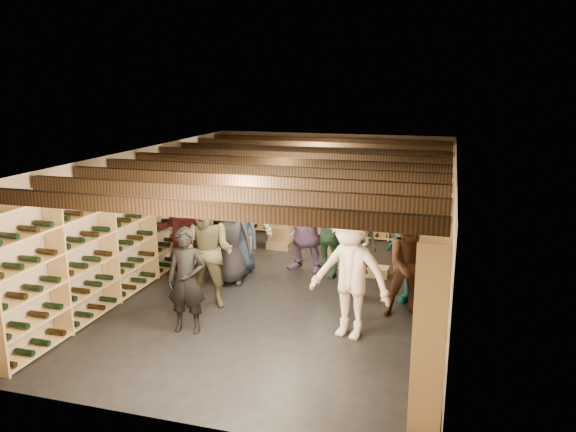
# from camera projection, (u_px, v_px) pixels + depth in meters

# --- Properties ---
(ground) EXTENTS (8.00, 8.00, 0.00)m
(ground) POSITION_uv_depth(u_px,v_px,m) (283.00, 292.00, 9.80)
(ground) COLOR black
(ground) RESTS_ON ground
(walls) EXTENTS (5.52, 8.02, 2.40)m
(walls) POSITION_uv_depth(u_px,v_px,m) (283.00, 225.00, 9.51)
(walls) COLOR tan
(walls) RESTS_ON ground
(ceiling) EXTENTS (5.50, 8.00, 0.01)m
(ceiling) POSITION_uv_depth(u_px,v_px,m) (283.00, 155.00, 9.23)
(ceiling) COLOR beige
(ceiling) RESTS_ON walls
(ceiling_joists) EXTENTS (5.40, 7.12, 0.18)m
(ceiling_joists) POSITION_uv_depth(u_px,v_px,m) (283.00, 163.00, 9.27)
(ceiling_joists) COLOR black
(ceiling_joists) RESTS_ON ground
(wine_rack_left) EXTENTS (0.32, 7.50, 2.15)m
(wine_rack_left) POSITION_uv_depth(u_px,v_px,m) (148.00, 222.00, 10.24)
(wine_rack_left) COLOR tan
(wine_rack_left) RESTS_ON ground
(wine_rack_right) EXTENTS (0.32, 7.50, 2.15)m
(wine_rack_right) POSITION_uv_depth(u_px,v_px,m) (439.00, 245.00, 8.85)
(wine_rack_right) COLOR tan
(wine_rack_right) RESTS_ON ground
(wine_rack_back) EXTENTS (4.70, 0.30, 2.15)m
(wine_rack_back) POSITION_uv_depth(u_px,v_px,m) (330.00, 191.00, 13.12)
(wine_rack_back) COLOR tan
(wine_rack_back) RESTS_ON ground
(crate_stack_left) EXTENTS (0.51, 0.35, 0.68)m
(crate_stack_left) POSITION_uv_depth(u_px,v_px,m) (280.00, 234.00, 12.25)
(crate_stack_left) COLOR tan
(crate_stack_left) RESTS_ON ground
(crate_stack_right) EXTENTS (0.52, 0.36, 0.68)m
(crate_stack_right) POSITION_uv_depth(u_px,v_px,m) (336.00, 246.00, 11.33)
(crate_stack_right) COLOR tan
(crate_stack_right) RESTS_ON ground
(crate_loose) EXTENTS (0.51, 0.34, 0.17)m
(crate_loose) POSITION_uv_depth(u_px,v_px,m) (375.00, 271.00, 10.60)
(crate_loose) COLOR tan
(crate_loose) RESTS_ON ground
(person_0) EXTENTS (0.92, 0.74, 1.63)m
(person_0) POSITION_uv_depth(u_px,v_px,m) (230.00, 240.00, 10.06)
(person_0) COLOR black
(person_0) RESTS_ON ground
(person_1) EXTENTS (0.61, 0.44, 1.57)m
(person_1) POSITION_uv_depth(u_px,v_px,m) (186.00, 281.00, 8.09)
(person_1) COLOR black
(person_1) RESTS_ON ground
(person_2) EXTENTS (0.92, 0.73, 1.82)m
(person_2) POSITION_uv_depth(u_px,v_px,m) (208.00, 252.00, 9.00)
(person_2) COLOR brown
(person_2) RESTS_ON ground
(person_3) EXTENTS (1.38, 1.01, 1.91)m
(person_3) POSITION_uv_depth(u_px,v_px,m) (350.00, 273.00, 7.90)
(person_3) COLOR beige
(person_3) RESTS_ON ground
(person_4) EXTENTS (1.05, 0.77, 1.66)m
(person_4) POSITION_uv_depth(u_px,v_px,m) (413.00, 255.00, 9.15)
(person_4) COLOR #20786D
(person_4) RESTS_ON ground
(person_5) EXTENTS (1.55, 0.68, 1.61)m
(person_5) POSITION_uv_depth(u_px,v_px,m) (182.00, 235.00, 10.42)
(person_5) COLOR maroon
(person_5) RESTS_ON ground
(person_6) EXTENTS (0.80, 0.54, 1.59)m
(person_6) POSITION_uv_depth(u_px,v_px,m) (239.00, 233.00, 10.61)
(person_6) COLOR #22304B
(person_6) RESTS_ON ground
(person_7) EXTENTS (0.65, 0.50, 1.58)m
(person_7) POSITION_uv_depth(u_px,v_px,m) (353.00, 255.00, 9.28)
(person_7) COLOR gray
(person_7) RESTS_ON ground
(person_8) EXTENTS (0.94, 0.82, 1.67)m
(person_8) POSITION_uv_depth(u_px,v_px,m) (411.00, 265.00, 8.63)
(person_8) COLOR #492A1C
(person_8) RESTS_ON ground
(person_9) EXTENTS (1.26, 0.83, 1.82)m
(person_9) POSITION_uv_depth(u_px,v_px,m) (243.00, 220.00, 11.12)
(person_9) COLOR #ACA89E
(person_9) RESTS_ON ground
(person_10) EXTENTS (0.97, 0.59, 1.55)m
(person_10) POSITION_uv_depth(u_px,v_px,m) (328.00, 236.00, 10.45)
(person_10) COLOR #24442D
(person_10) RESTS_ON ground
(person_11) EXTENTS (1.84, 0.94, 1.89)m
(person_11) POSITION_uv_depth(u_px,v_px,m) (306.00, 222.00, 10.77)
(person_11) COLOR slate
(person_11) RESTS_ON ground
(person_12) EXTENTS (0.85, 0.71, 1.49)m
(person_12) POSITION_uv_depth(u_px,v_px,m) (357.00, 236.00, 10.55)
(person_12) COLOR #313137
(person_12) RESTS_ON ground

